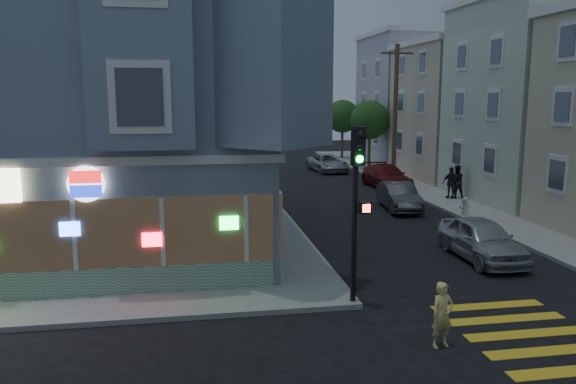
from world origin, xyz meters
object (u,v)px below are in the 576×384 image
object	(u,v)px
pedestrian_a	(456,181)
traffic_signal	(357,185)
running_child	(442,315)
pedestrian_b	(451,183)
parked_car_c	(387,177)
parked_car_d	(328,163)
fire_hydrant	(465,206)
parked_car_b	(399,196)
parked_car_a	(482,239)
street_tree_near	(370,120)
street_tree_far	(343,116)
utility_pole	(395,111)

from	to	relation	value
pedestrian_a	traffic_signal	world-z (taller)	traffic_signal
running_child	pedestrian_b	distance (m)	19.24
running_child	parked_car_c	world-z (taller)	running_child
traffic_signal	parked_car_d	bearing A→B (deg)	69.36
pedestrian_b	fire_hydrant	bearing A→B (deg)	74.47
traffic_signal	pedestrian_a	bearing A→B (deg)	46.74
pedestrian_a	parked_car_b	bearing A→B (deg)	31.49
parked_car_b	parked_car_a	bearing A→B (deg)	-85.76
pedestrian_b	street_tree_near	bearing A→B (deg)	-86.05
parked_car_c	parked_car_d	bearing A→B (deg)	99.88
parked_car_d	parked_car_b	bearing A→B (deg)	-95.93
street_tree_near	street_tree_far	size ratio (longest dim) A/B	1.00
street_tree_far	parked_car_b	size ratio (longest dim) A/B	1.25
parked_car_a	traffic_signal	distance (m)	7.38
street_tree_near	parked_car_a	size ratio (longest dim) A/B	1.21
parked_car_b	parked_car_c	bearing A→B (deg)	81.65
parked_car_a	parked_car_c	world-z (taller)	parked_car_a
parked_car_b	fire_hydrant	world-z (taller)	parked_car_b
fire_hydrant	utility_pole	bearing A→B (deg)	86.55
street_tree_near	running_child	xyz separation A→B (m)	(-8.09, -30.54, -3.16)
parked_car_d	street_tree_near	bearing A→B (deg)	-4.87
pedestrian_b	pedestrian_a	bearing A→B (deg)	-164.07
pedestrian_b	parked_car_b	xyz separation A→B (m)	(-3.74, -1.85, -0.33)
parked_car_d	street_tree_far	bearing A→B (deg)	61.27
traffic_signal	fire_hydrant	world-z (taller)	traffic_signal
parked_car_c	traffic_signal	xyz separation A→B (m)	(-7.88, -19.51, 2.72)
parked_car_a	parked_car_c	bearing A→B (deg)	83.55
street_tree_near	pedestrian_b	bearing A→B (deg)	-88.02
street_tree_near	street_tree_far	distance (m)	8.00
pedestrian_a	fire_hydrant	bearing A→B (deg)	74.97
traffic_signal	fire_hydrant	bearing A→B (deg)	41.91
street_tree_far	pedestrian_a	distance (m)	21.42
street_tree_near	parked_car_d	world-z (taller)	street_tree_near
parked_car_a	traffic_signal	bearing A→B (deg)	-146.22
running_child	traffic_signal	size ratio (longest dim) A/B	0.32
street_tree_far	running_child	size ratio (longest dim) A/B	3.40
street_tree_near	running_child	bearing A→B (deg)	-104.84
pedestrian_b	parked_car_a	xyz separation A→B (m)	(-4.06, -10.82, -0.28)
parked_car_b	parked_car_c	distance (m)	7.07
pedestrian_b	traffic_signal	size ratio (longest dim) A/B	0.36
street_tree_near	traffic_signal	size ratio (longest dim) A/B	1.09
utility_pole	parked_car_d	distance (m)	7.88
parked_car_b	street_tree_far	bearing A→B (deg)	88.19
street_tree_far	pedestrian_a	bearing A→B (deg)	-87.84
street_tree_near	pedestrian_b	size ratio (longest dim) A/B	3.01
street_tree_far	traffic_signal	size ratio (longest dim) A/B	1.09
utility_pole	pedestrian_a	bearing A→B (deg)	-82.11
utility_pole	street_tree_far	world-z (taller)	utility_pole
parked_car_c	traffic_signal	bearing A→B (deg)	-114.79
street_tree_far	parked_car_c	world-z (taller)	street_tree_far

